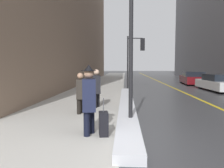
# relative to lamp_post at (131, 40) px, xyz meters

# --- Properties ---
(ground_plane) EXTENTS (160.00, 160.00, 0.00)m
(ground_plane) POSITION_rel_lamp_post_xyz_m (-0.27, -2.09, -2.48)
(ground_plane) COLOR #38383A
(sidewalk_slab) EXTENTS (4.00, 80.00, 0.01)m
(sidewalk_slab) POSITION_rel_lamp_post_xyz_m (-2.27, 12.91, -2.47)
(sidewalk_slab) COLOR #B2AFA8
(sidewalk_slab) RESTS_ON ground
(road_centre_stripe) EXTENTS (0.16, 80.00, 0.00)m
(road_centre_stripe) POSITION_rel_lamp_post_xyz_m (3.73, 12.91, -2.47)
(road_centre_stripe) COLOR gold
(road_centre_stripe) RESTS_ON ground
(snow_bank_curb) EXTENTS (0.60, 11.36, 0.21)m
(snow_bank_curb) POSITION_rel_lamp_post_xyz_m (-0.09, 2.89, -2.37)
(snow_bank_curb) COLOR silver
(snow_bank_curb) RESTS_ON ground
(building_facade_left) EXTENTS (6.00, 36.00, 17.21)m
(building_facade_left) POSITION_rel_lamp_post_xyz_m (-7.27, 17.91, 6.13)
(building_facade_left) COLOR #846B56
(building_facade_left) RESTS_ON ground
(lamp_post) EXTENTS (0.28, 0.28, 4.04)m
(lamp_post) POSITION_rel_lamp_post_xyz_m (0.00, 0.00, 0.00)
(lamp_post) COLOR black
(lamp_post) RESTS_ON ground
(traffic_light_near) EXTENTS (1.31, 0.37, 3.95)m
(traffic_light_near) POSITION_rel_lamp_post_xyz_m (0.69, 10.02, 0.38)
(traffic_light_near) COLOR black
(traffic_light_near) RESTS_ON ground
(pedestrian_in_glasses) EXTENTS (0.41, 0.78, 1.77)m
(pedestrian_in_glasses) POSITION_rel_lamp_post_xyz_m (-1.06, -1.08, -1.51)
(pedestrian_in_glasses) COLOR black
(pedestrian_in_glasses) RESTS_ON ground
(pedestrian_nearside) EXTENTS (0.36, 0.52, 1.49)m
(pedestrian_nearside) POSITION_rel_lamp_post_xyz_m (-1.78, 1.35, -1.65)
(pedestrian_nearside) COLOR black
(pedestrian_nearside) RESTS_ON ground
(pedestrian_with_shoulder_bag) EXTENTS (0.39, 0.75, 1.60)m
(pedestrian_with_shoulder_bag) POSITION_rel_lamp_post_xyz_m (-1.36, 2.62, -1.59)
(pedestrian_with_shoulder_bag) COLOR black
(pedestrian_with_shoulder_bag) RESTS_ON ground
(parked_car_white) EXTENTS (1.98, 4.45, 1.17)m
(parked_car_white) POSITION_rel_lamp_post_xyz_m (6.50, 9.35, -1.91)
(parked_car_white) COLOR silver
(parked_car_white) RESTS_ON ground
(parked_car_maroon) EXTENTS (2.24, 4.54, 1.22)m
(parked_car_maroon) POSITION_rel_lamp_post_xyz_m (6.38, 15.03, -1.90)
(parked_car_maroon) COLOR #600F14
(parked_car_maroon) RESTS_ON ground
(rolling_suitcase) EXTENTS (0.28, 0.39, 0.95)m
(rolling_suitcase) POSITION_rel_lamp_post_xyz_m (-0.69, -1.13, -2.17)
(rolling_suitcase) COLOR black
(rolling_suitcase) RESTS_ON ground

